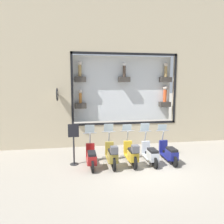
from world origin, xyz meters
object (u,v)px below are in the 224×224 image
Objects in this scene: scooter_olive_3 at (112,155)px; scooter_yellow_2 at (132,154)px; scooter_navy_0 at (169,153)px; shop_sign_post at (74,142)px; scooter_silver_1 at (150,154)px; scooter_red_4 at (91,157)px.

scooter_yellow_2 is at bearing -90.06° from scooter_olive_3.
scooter_yellow_2 is at bearing 91.65° from scooter_navy_0.
shop_sign_post is at bearing 79.31° from scooter_yellow_2.
shop_sign_post reaches higher than scooter_yellow_2.
scooter_silver_1 is at bearing -86.55° from scooter_yellow_2.
scooter_silver_1 is 0.85m from scooter_yellow_2.
scooter_silver_1 is 2.53m from scooter_red_4.
scooter_red_4 is 1.00× the size of shop_sign_post.
scooter_navy_0 is 3.38m from scooter_red_4.
scooter_yellow_2 is 1.01× the size of shop_sign_post.
shop_sign_post is (0.45, 2.39, 0.49)m from scooter_yellow_2.
shop_sign_post is at bearing 84.36° from scooter_navy_0.
scooter_navy_0 is 1.69m from scooter_yellow_2.
scooter_yellow_2 reaches higher than scooter_navy_0.
scooter_red_4 reaches higher than scooter_silver_1.
scooter_navy_0 is 1.00× the size of shop_sign_post.
scooter_yellow_2 is (-0.05, 0.84, 0.07)m from scooter_silver_1.
scooter_silver_1 is (0.00, 0.84, 0.00)m from scooter_navy_0.
scooter_olive_3 is 1.01× the size of scooter_red_4.
scooter_red_4 is (0.05, 0.84, -0.06)m from scooter_olive_3.
scooter_olive_3 is at bearing 91.08° from scooter_navy_0.
scooter_red_4 is at bearing 88.20° from scooter_yellow_2.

